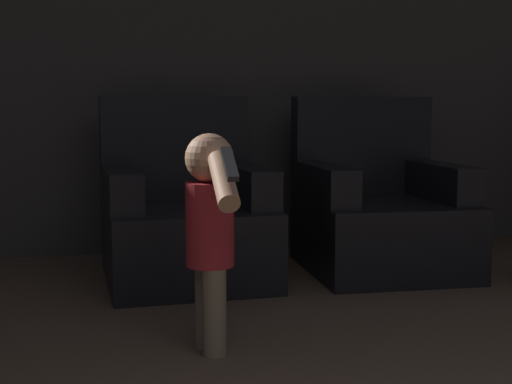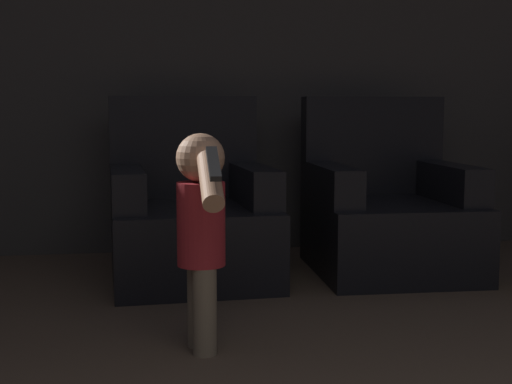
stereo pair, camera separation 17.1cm
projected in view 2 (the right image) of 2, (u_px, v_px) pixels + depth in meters
wall_back at (241, 45)px, 4.48m from camera, size 8.40×0.05×2.60m
armchair_left at (190, 218)px, 3.80m from camera, size 0.87×0.96×0.97m
armchair_right at (387, 213)px, 3.97m from camera, size 0.84×0.93×0.97m
person_toddler at (201, 224)px, 2.59m from camera, size 0.18×0.56×0.81m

